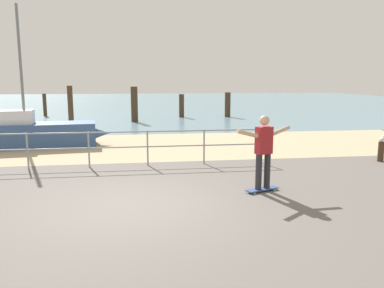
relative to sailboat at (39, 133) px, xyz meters
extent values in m
cube|color=#605B56|center=(3.60, -8.31, -0.52)|extent=(24.00, 10.00, 0.04)
cube|color=tan|center=(3.60, -0.31, -0.52)|extent=(24.00, 6.00, 0.04)
cube|color=slate|center=(3.60, 27.69, -0.52)|extent=(72.00, 50.00, 0.04)
cylinder|color=gray|center=(0.60, -3.71, 0.00)|extent=(0.05, 0.05, 1.05)
cylinder|color=gray|center=(2.26, -3.71, 0.00)|extent=(0.05, 0.05, 1.05)
cylinder|color=gray|center=(3.93, -3.71, 0.00)|extent=(0.05, 0.05, 1.05)
cylinder|color=gray|center=(5.59, -3.71, 0.00)|extent=(0.05, 0.05, 1.05)
cylinder|color=gray|center=(7.26, -3.71, 0.00)|extent=(0.05, 0.05, 1.05)
cylinder|color=gray|center=(1.43, -3.71, 0.50)|extent=(11.65, 0.04, 0.04)
cylinder|color=gray|center=(1.43, -3.71, 0.06)|extent=(11.65, 0.04, 0.04)
cube|color=#335184|center=(-0.16, -0.02, -0.07)|extent=(4.53, 1.88, 0.90)
cone|color=#335184|center=(2.03, 0.23, -0.07)|extent=(1.18, 0.88, 0.77)
cylinder|color=slate|center=(-0.46, -0.05, 2.49)|extent=(0.10, 0.10, 4.22)
cube|color=silver|center=(-0.75, -0.08, 0.63)|extent=(1.29, 1.03, 0.50)
cube|color=#334C8C|center=(6.41, -6.70, -0.45)|extent=(0.82, 0.47, 0.02)
cylinder|color=#3FBF59|center=(6.18, -6.88, -0.49)|extent=(0.07, 0.05, 0.06)
cylinder|color=#3FBF59|center=(6.12, -6.73, -0.49)|extent=(0.07, 0.05, 0.06)
cylinder|color=#3FBF59|center=(6.70, -6.68, -0.49)|extent=(0.07, 0.05, 0.06)
cylinder|color=#3FBF59|center=(6.65, -6.53, -0.49)|extent=(0.07, 0.05, 0.06)
cylinder|color=#26262B|center=(6.30, -6.75, -0.04)|extent=(0.14, 0.14, 0.80)
cylinder|color=#26262B|center=(6.52, -6.66, -0.04)|extent=(0.14, 0.14, 0.80)
cube|color=maroon|center=(6.41, -6.70, 0.66)|extent=(0.41, 0.31, 0.60)
sphere|color=tan|center=(6.41, -6.70, 1.10)|extent=(0.22, 0.22, 0.22)
cylinder|color=tan|center=(6.00, -6.86, 0.84)|extent=(0.55, 0.28, 0.23)
cylinder|color=tan|center=(6.83, -6.55, 0.84)|extent=(0.55, 0.28, 0.23)
cylinder|color=#422D1E|center=(11.01, -4.14, -0.21)|extent=(0.18, 0.18, 0.63)
ellipsoid|color=white|center=(11.01, -4.14, 0.18)|extent=(0.33, 0.32, 0.14)
sphere|color=white|center=(11.15, -4.01, 0.24)|extent=(0.09, 0.09, 0.09)
cone|color=gold|center=(11.18, -3.98, 0.24)|extent=(0.05, 0.05, 0.02)
cube|color=slate|center=(10.90, -4.25, 0.19)|extent=(0.14, 0.14, 0.02)
cylinder|color=#422D1E|center=(-2.68, 12.66, 0.25)|extent=(0.24, 0.24, 1.54)
cylinder|color=#422D1E|center=(0.39, 4.70, 0.58)|extent=(0.26, 0.26, 2.20)
cylinder|color=#422D1E|center=(3.45, 8.07, 0.52)|extent=(0.40, 0.40, 2.08)
cylinder|color=#422D1E|center=(6.51, 10.47, 0.25)|extent=(0.33, 0.33, 1.54)
cylinder|color=#422D1E|center=(9.58, 10.23, 0.30)|extent=(0.38, 0.38, 1.65)
camera|label=1|loc=(3.70, -14.68, 1.99)|focal=35.70mm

